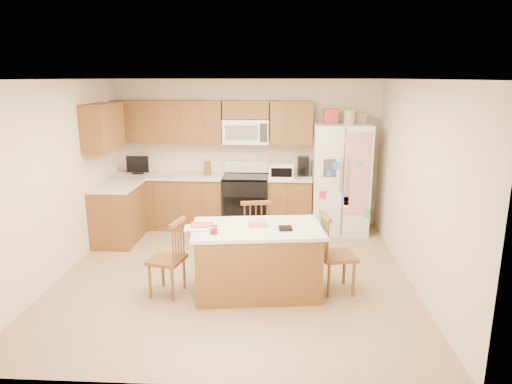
# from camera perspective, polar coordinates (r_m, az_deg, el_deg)

# --- Properties ---
(ground) EXTENTS (4.50, 4.50, 0.00)m
(ground) POSITION_cam_1_polar(r_m,az_deg,el_deg) (6.12, -2.65, -10.22)
(ground) COLOR olive
(ground) RESTS_ON ground
(room_shell) EXTENTS (4.60, 4.60, 2.52)m
(room_shell) POSITION_cam_1_polar(r_m,az_deg,el_deg) (5.68, -2.82, 3.14)
(room_shell) COLOR beige
(room_shell) RESTS_ON ground
(cabinetry) EXTENTS (3.36, 1.56, 2.15)m
(cabinetry) POSITION_cam_1_polar(r_m,az_deg,el_deg) (7.67, -8.71, 1.87)
(cabinetry) COLOR brown
(cabinetry) RESTS_ON ground
(stove) EXTENTS (0.76, 0.65, 1.13)m
(stove) POSITION_cam_1_polar(r_m,az_deg,el_deg) (7.78, -1.28, -1.14)
(stove) COLOR black
(stove) RESTS_ON ground
(refrigerator) EXTENTS (0.90, 0.79, 2.04)m
(refrigerator) POSITION_cam_1_polar(r_m,az_deg,el_deg) (7.65, 10.48, 1.82)
(refrigerator) COLOR white
(refrigerator) RESTS_ON ground
(island) EXTENTS (1.65, 1.05, 0.92)m
(island) POSITION_cam_1_polar(r_m,az_deg,el_deg) (5.48, 0.15, -8.42)
(island) COLOR brown
(island) RESTS_ON ground
(windsor_chair_left) EXTENTS (0.46, 0.48, 0.93)m
(windsor_chair_left) POSITION_cam_1_polar(r_m,az_deg,el_deg) (5.53, -10.90, -8.23)
(windsor_chair_left) COLOR brown
(windsor_chair_left) RESTS_ON ground
(windsor_chair_back) EXTENTS (0.48, 0.46, 0.96)m
(windsor_chair_back) POSITION_cam_1_polar(r_m,az_deg,el_deg) (6.21, -0.17, -5.32)
(windsor_chair_back) COLOR brown
(windsor_chair_back) RESTS_ON ground
(windsor_chair_right) EXTENTS (0.47, 0.49, 0.98)m
(windsor_chair_right) POSITION_cam_1_polar(r_m,az_deg,el_deg) (5.58, 9.91, -7.76)
(windsor_chair_right) COLOR brown
(windsor_chair_right) RESTS_ON ground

